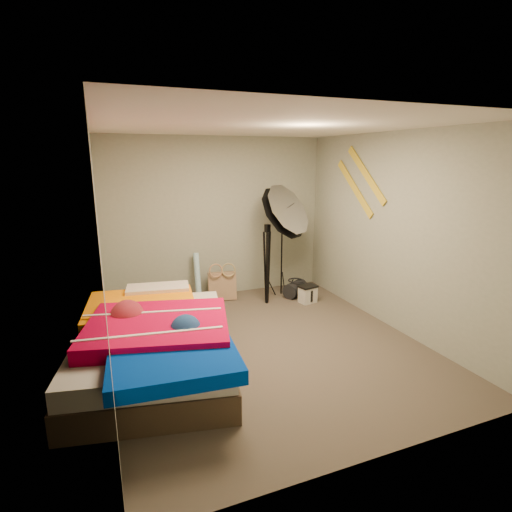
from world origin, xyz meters
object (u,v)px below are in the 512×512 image
wrapping_roll (198,277)px  photo_umbrella (283,213)px  tote_bag (222,286)px  duffel_bag (295,289)px  camera_case (308,295)px  bed (155,342)px  camera_tripod (267,259)px

wrapping_roll → photo_umbrella: photo_umbrella is taller
tote_bag → duffel_bag: bearing=-4.2°
photo_umbrella → tote_bag: bearing=162.5°
camera_case → photo_umbrella: bearing=117.6°
camera_case → bed: (-2.46, -1.19, 0.19)m
wrapping_roll → camera_case: 1.73m
camera_case → duffel_bag: bearing=86.3°
wrapping_roll → photo_umbrella: (1.26, -0.37, 0.98)m
bed → camera_tripod: size_ratio=2.05×
bed → camera_tripod: bearing=36.9°
tote_bag → duffel_bag: 1.18m
duffel_bag → wrapping_roll: bearing=132.6°
camera_tripod → photo_umbrella: bearing=23.5°
camera_tripod → tote_bag: bearing=144.7°
duffel_bag → bed: (-2.41, -1.52, 0.20)m
wrapping_roll → tote_bag: bearing=-13.9°
camera_case → bed: 2.74m
wrapping_roll → photo_umbrella: 1.64m
photo_umbrella → camera_tripod: (-0.31, -0.13, -0.65)m
wrapping_roll → camera_tripod: (0.95, -0.51, 0.32)m
camera_case → photo_umbrella: photo_umbrella is taller
wrapping_roll → photo_umbrella: bearing=-16.5°
duffel_bag → bed: 2.86m
wrapping_roll → duffel_bag: wrapping_roll is taller
wrapping_roll → bed: wrapping_roll is taller
wrapping_roll → bed: size_ratio=0.30×
bed → photo_umbrella: photo_umbrella is taller
tote_bag → duffel_bag: (1.13, -0.30, -0.10)m
photo_umbrella → bed: bearing=-144.7°
wrapping_roll → duffel_bag: size_ratio=1.89×
tote_bag → camera_tripod: (0.59, -0.42, 0.48)m
camera_tripod → wrapping_roll: bearing=152.0°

